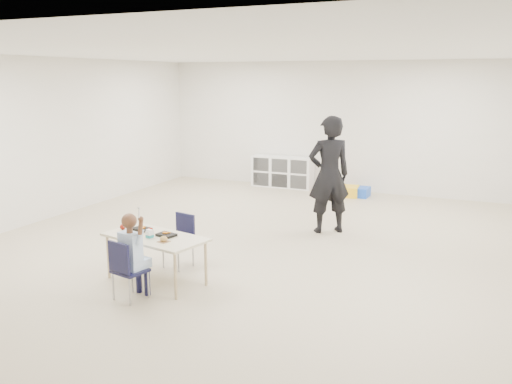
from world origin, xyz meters
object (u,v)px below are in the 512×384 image
at_px(adult, 329,175).
at_px(chair_near, 130,269).
at_px(child, 129,252).
at_px(cubby_shelf, 283,172).
at_px(table, 156,259).

bearing_deg(adult, chair_near, 35.30).
xyz_separation_m(chair_near, child, (0.00, 0.00, 0.20)).
xyz_separation_m(child, cubby_shelf, (-0.71, 6.64, -0.20)).
bearing_deg(table, child, -74.41).
distance_m(child, cubby_shelf, 6.68).
relative_size(table, chair_near, 1.97).
xyz_separation_m(table, adult, (1.30, 2.96, 0.64)).
xyz_separation_m(chair_near, cubby_shelf, (-0.71, 6.64, 0.00)).
bearing_deg(cubby_shelf, child, -83.87).
bearing_deg(adult, child, 35.30).
relative_size(table, child, 1.25).
relative_size(table, adult, 0.73).
xyz_separation_m(chair_near, adult, (1.26, 3.52, 0.59)).
distance_m(chair_near, child, 0.20).
relative_size(chair_near, child, 0.63).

